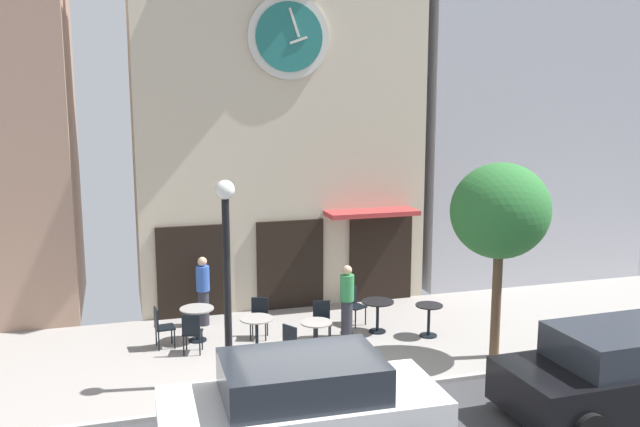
# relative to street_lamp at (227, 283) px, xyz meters

# --- Properties ---
(ground_plane) EXTENTS (27.42, 12.03, 0.13)m
(ground_plane) POSITION_rel_street_lamp_xyz_m (1.37, -1.67, -2.02)
(ground_plane) COLOR gray
(clock_building) EXTENTS (7.44, 3.91, 11.85)m
(clock_building) POSITION_rel_street_lamp_xyz_m (2.29, 5.62, 4.13)
(clock_building) COLOR beige
(clock_building) RESTS_ON ground_plane
(neighbor_building_right) EXTENTS (6.89, 4.11, 12.97)m
(neighbor_building_right) POSITION_rel_street_lamp_xyz_m (9.73, 6.39, 4.49)
(neighbor_building_right) COLOR #B2B2BC
(neighbor_building_right) RESTS_ON ground_plane
(street_lamp) EXTENTS (0.36, 0.36, 3.93)m
(street_lamp) POSITION_rel_street_lamp_xyz_m (0.00, 0.00, 0.00)
(street_lamp) COLOR black
(street_lamp) RESTS_ON ground_plane
(street_tree) EXTENTS (2.07, 1.87, 4.11)m
(street_tree) POSITION_rel_street_lamp_xyz_m (5.58, -0.18, 1.10)
(street_tree) COLOR brown
(street_tree) RESTS_ON ground_plane
(cafe_table_rightmost) EXTENTS (0.75, 0.75, 0.76)m
(cafe_table_rightmost) POSITION_rel_street_lamp_xyz_m (-0.31, 2.55, -1.44)
(cafe_table_rightmost) COLOR black
(cafe_table_rightmost) RESTS_ON ground_plane
(cafe_table_center) EXTENTS (0.72, 0.72, 0.74)m
(cafe_table_center) POSITION_rel_street_lamp_xyz_m (0.84, 1.55, -1.47)
(cafe_table_center) COLOR black
(cafe_table_center) RESTS_ON ground_plane
(cafe_table_near_curb) EXTENTS (0.67, 0.67, 0.73)m
(cafe_table_near_curb) POSITION_rel_street_lamp_xyz_m (2.01, 0.99, -1.50)
(cafe_table_near_curb) COLOR black
(cafe_table_near_curb) RESTS_ON ground_plane
(cafe_table_center_left) EXTENTS (0.75, 0.75, 0.74)m
(cafe_table_center_left) POSITION_rel_street_lamp_xyz_m (3.77, 1.94, -1.46)
(cafe_table_center_left) COLOR black
(cafe_table_center_left) RESTS_ON ground_plane
(cafe_table_center_right) EXTENTS (0.62, 0.62, 0.74)m
(cafe_table_center_right) POSITION_rel_street_lamp_xyz_m (4.79, 1.34, -1.50)
(cafe_table_center_right) COLOR black
(cafe_table_center_right) RESTS_ON ground_plane
(cafe_chair_by_entrance) EXTENTS (0.47, 0.47, 0.90)m
(cafe_chair_by_entrance) POSITION_rel_street_lamp_xyz_m (2.36, 1.75, -1.47)
(cafe_chair_by_entrance) COLOR black
(cafe_chair_by_entrance) RESTS_ON ground_plane
(cafe_chair_right_end) EXTENTS (0.51, 0.51, 0.90)m
(cafe_chair_right_end) POSITION_rel_street_lamp_xyz_m (1.08, 2.40, -1.47)
(cafe_chair_right_end) COLOR black
(cafe_chair_right_end) RESTS_ON ground_plane
(cafe_chair_corner) EXTENTS (0.53, 0.53, 0.90)m
(cafe_chair_corner) POSITION_rel_street_lamp_xyz_m (3.42, 2.64, -1.47)
(cafe_chair_corner) COLOR black
(cafe_chair_corner) RESTS_ON ground_plane
(cafe_chair_facing_street) EXTENTS (0.49, 0.49, 0.90)m
(cafe_chair_facing_street) POSITION_rel_street_lamp_xyz_m (-0.51, 1.76, -1.47)
(cafe_chair_facing_street) COLOR black
(cafe_chair_facing_street) RESTS_ON ground_plane
(cafe_chair_near_tree) EXTENTS (0.55, 0.55, 0.90)m
(cafe_chair_near_tree) POSITION_rel_street_lamp_xyz_m (1.38, 0.47, -1.47)
(cafe_chair_near_tree) COLOR black
(cafe_chair_near_tree) RESTS_ON ground_plane
(cafe_chair_curbside) EXTENTS (0.44, 0.44, 0.90)m
(cafe_chair_curbside) POSITION_rel_street_lamp_xyz_m (-1.11, 2.33, -1.47)
(cafe_chair_curbside) COLOR black
(cafe_chair_curbside) RESTS_ON ground_plane
(pedestrian_green) EXTENTS (0.44, 0.44, 1.67)m
(pedestrian_green) POSITION_rel_street_lamp_xyz_m (2.99, 1.86, -1.13)
(pedestrian_green) COLOR #2D2D38
(pedestrian_green) RESTS_ON ground_plane
(pedestrian_blue) EXTENTS (0.44, 0.44, 1.67)m
(pedestrian_blue) POSITION_rel_street_lamp_xyz_m (-0.04, 3.59, -1.13)
(pedestrian_blue) COLOR #2D2D38
(pedestrian_blue) RESTS_ON ground_plane
(parked_car_white) EXTENTS (4.34, 2.10, 1.55)m
(parked_car_white) POSITION_rel_street_lamp_xyz_m (0.67, -2.87, -1.24)
(parked_car_white) COLOR white
(parked_car_white) RESTS_ON ground_plane
(parked_car_black) EXTENTS (4.34, 2.11, 1.55)m
(parked_car_black) POSITION_rel_street_lamp_xyz_m (6.32, -3.13, -1.24)
(parked_car_black) COLOR black
(parked_car_black) RESTS_ON ground_plane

